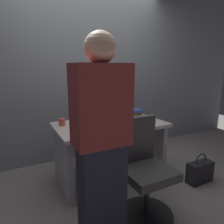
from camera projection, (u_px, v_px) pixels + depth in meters
ground_plane at (110, 177)px, 2.67m from camera, size 9.00×9.00×0.00m
wall_back at (85, 60)px, 3.08m from camera, size 6.40×0.10×3.00m
desk at (110, 141)px, 2.56m from camera, size 1.32×0.75×0.73m
office_chair at (144, 173)px, 1.94m from camera, size 0.52×0.52×0.94m
person_at_desk at (101, 145)px, 1.51m from camera, size 0.40×0.24×1.64m
monitor at (110, 100)px, 2.65m from camera, size 0.54×0.16×0.46m
keyboard at (111, 124)px, 2.46m from camera, size 0.43×0.14×0.02m
mouse at (134, 120)px, 2.61m from camera, size 0.06×0.10×0.03m
cup_near_keyboard at (83, 128)px, 2.15m from camera, size 0.08×0.08×0.10m
cup_by_monitor at (62, 122)px, 2.41m from camera, size 0.07×0.07×0.08m
book_stack at (134, 113)px, 2.81m from camera, size 0.22×0.18×0.10m
cell_phone at (148, 121)px, 2.57m from camera, size 0.09×0.15×0.01m
handbag at (200, 172)px, 2.54m from camera, size 0.34×0.14×0.38m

